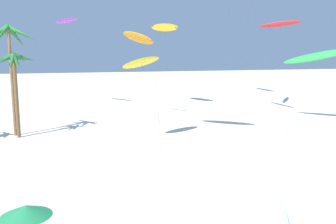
% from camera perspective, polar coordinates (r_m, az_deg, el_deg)
% --- Properties ---
extents(palm_tree_2, '(5.07, 5.43, 11.04)m').
position_cam_1_polar(palm_tree_2, '(39.56, -23.41, 10.23)').
color(palm_tree_2, olive).
rests_on(palm_tree_2, ground).
extents(palm_tree_4, '(3.79, 3.50, 8.31)m').
position_cam_1_polar(palm_tree_4, '(38.58, -22.79, 6.40)').
color(palm_tree_4, brown).
rests_on(palm_tree_4, ground).
extents(flying_kite_0, '(6.22, 9.93, 9.22)m').
position_cam_1_polar(flying_kite_0, '(46.92, 22.05, 8.00)').
color(flying_kite_0, green).
rests_on(flying_kite_0, ground).
extents(flying_kite_1, '(3.84, 5.12, 11.34)m').
position_cam_1_polar(flying_kite_1, '(46.50, -4.69, 11.42)').
color(flying_kite_1, orange).
rests_on(flying_kite_1, ground).
extents(flying_kite_2, '(6.00, 10.43, 13.42)m').
position_cam_1_polar(flying_kite_2, '(58.54, -15.56, 13.47)').
color(flying_kite_2, purple).
rests_on(flying_kite_2, ground).
extents(flying_kite_3, '(3.88, 7.24, 13.06)m').
position_cam_1_polar(flying_kite_3, '(57.29, -0.58, 13.01)').
color(flying_kite_3, orange).
rests_on(flying_kite_3, ground).
extents(flying_kite_4, '(4.59, 9.70, 8.30)m').
position_cam_1_polar(flying_kite_4, '(34.34, -4.14, 7.70)').
color(flying_kite_4, yellow).
rests_on(flying_kite_4, ground).
extents(flying_kite_8, '(6.63, 9.42, 13.77)m').
position_cam_1_polar(flying_kite_8, '(65.76, 16.98, 12.92)').
color(flying_kite_8, red).
rests_on(flying_kite_8, ground).
extents(grounded_kite_1, '(3.97, 5.70, 0.26)m').
position_cam_1_polar(grounded_kite_1, '(19.80, 16.37, -15.67)').
color(grounded_kite_1, white).
rests_on(grounded_kite_1, ground).
extents(beach_umbrella, '(1.99, 1.99, 2.54)m').
position_cam_1_polar(beach_umbrella, '(15.65, -21.23, -14.12)').
color(beach_umbrella, beige).
rests_on(beach_umbrella, ground).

